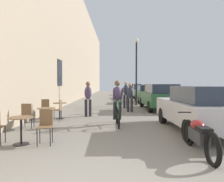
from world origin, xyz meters
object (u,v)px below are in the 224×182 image
at_px(pedestrian_far, 126,93).
at_px(parked_car_second, 159,96).
at_px(cafe_table_far, 60,107).
at_px(cafe_table_near, 21,125).
at_px(parked_car_third, 147,93).
at_px(cafe_chair_far_toward_street, 46,107).
at_px(parked_car_nearest, 198,108).
at_px(cafe_table_mid, 46,113).
at_px(pedestrian_near, 88,97).
at_px(cafe_chair_far_toward_wall, 58,109).
at_px(cyclist_on_bicycle, 117,104).
at_px(cafe_chair_near_toward_street, 45,124).
at_px(parked_motorcycle, 199,136).
at_px(pedestrian_mid, 130,96).
at_px(parked_car_fifth, 135,89).
at_px(street_lamp, 136,63).
at_px(cafe_chair_mid_toward_street, 27,114).
at_px(parked_car_fourth, 139,91).

distance_m(pedestrian_far, parked_car_second, 2.17).
xyz_separation_m(cafe_table_far, pedestrian_far, (3.20, 4.31, 0.46)).
height_order(cafe_table_near, parked_car_third, parked_car_third).
distance_m(cafe_table_far, cafe_chair_far_toward_street, 0.63).
xyz_separation_m(parked_car_nearest, parked_car_second, (-0.05, 6.12, 0.03)).
bearing_deg(cafe_table_mid, parked_car_nearest, -5.28).
bearing_deg(parked_car_third, pedestrian_near, -116.09).
relative_size(cafe_chair_far_toward_wall, cyclist_on_bicycle, 0.51).
distance_m(cafe_table_near, cafe_chair_near_toward_street, 0.62).
bearing_deg(parked_motorcycle, parked_car_second, 84.59).
height_order(parked_car_nearest, parked_car_third, parked_car_nearest).
distance_m(cafe_table_near, cyclist_on_bicycle, 3.74).
xyz_separation_m(pedestrian_mid, parked_car_second, (1.87, 1.15, -0.10)).
height_order(cafe_table_mid, parked_car_fifth, parked_car_fifth).
bearing_deg(cafe_chair_far_toward_wall, cafe_chair_far_toward_street, 144.68).
bearing_deg(cafe_table_near, street_lamp, 69.10).
bearing_deg(parked_motorcycle, cyclist_on_bicycle, 118.23).
bearing_deg(parked_car_second, cafe_chair_far_toward_street, -148.34).
xyz_separation_m(cafe_table_mid, parked_car_second, (5.15, 5.64, 0.29)).
height_order(cafe_chair_mid_toward_street, pedestrian_mid, pedestrian_mid).
relative_size(cafe_table_far, parked_car_third, 0.17).
relative_size(cafe_chair_far_toward_street, parked_car_third, 0.22).
distance_m(cafe_chair_far_toward_street, parked_car_third, 10.64).
height_order(parked_car_fourth, parked_motorcycle, parked_car_fourth).
distance_m(pedestrian_far, street_lamp, 2.98).
bearing_deg(parked_car_fifth, cafe_chair_near_toward_street, -100.25).
xyz_separation_m(pedestrian_mid, parked_motorcycle, (1.08, -7.26, -0.50)).
bearing_deg(cafe_chair_far_toward_wall, cafe_table_near, -90.19).
xyz_separation_m(cafe_table_near, parked_car_fifth, (5.20, 25.48, 0.29)).
relative_size(parked_car_second, parked_car_fifth, 1.01).
height_order(pedestrian_near, parked_car_fourth, pedestrian_near).
height_order(cafe_chair_far_toward_wall, cyclist_on_bicycle, cyclist_on_bicycle).
xyz_separation_m(cafe_table_mid, cafe_table_far, (-0.06, 2.12, 0.00)).
distance_m(parked_car_nearest, parked_car_third, 11.44).
height_order(cyclist_on_bicycle, street_lamp, street_lamp).
bearing_deg(cafe_chair_near_toward_street, parked_car_second, 59.46).
distance_m(pedestrian_far, parked_motorcycle, 9.30).
xyz_separation_m(pedestrian_near, parked_car_fifth, (4.07, 20.56, -0.14)).
xyz_separation_m(cafe_table_far, parked_car_nearest, (5.26, -2.60, 0.26)).
bearing_deg(pedestrian_far, cafe_table_near, -110.14).
bearing_deg(parked_car_fourth, cafe_chair_near_toward_street, -103.54).
bearing_deg(parked_car_second, parked_car_nearest, -89.54).
bearing_deg(cafe_table_mid, parked_motorcycle, -32.48).
distance_m(cafe_table_near, street_lamp, 11.49).
xyz_separation_m(cafe_chair_far_toward_street, parked_motorcycle, (5.03, -4.82, -0.11)).
bearing_deg(parked_motorcycle, street_lamp, 91.82).
height_order(pedestrian_mid, parked_car_second, pedestrian_mid).
height_order(cafe_chair_mid_toward_street, cyclist_on_bicycle, cyclist_on_bicycle).
bearing_deg(parked_car_fifth, cyclist_on_bicycle, -96.71).
bearing_deg(parked_car_third, parked_car_fourth, 89.35).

